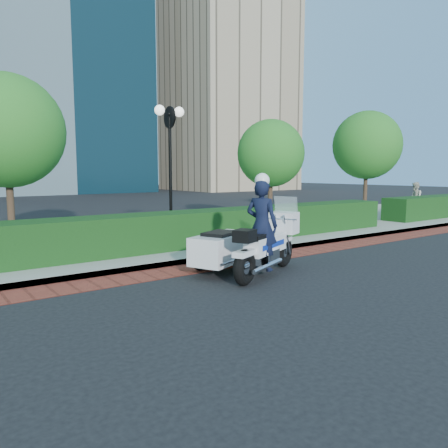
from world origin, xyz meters
TOP-DOWN VIEW (x-y plane):
  - ground at (0.00, 0.00)m, footprint 120.00×120.00m
  - brick_strip at (0.00, 1.50)m, footprint 60.00×1.00m
  - sidewalk at (0.00, 6.00)m, footprint 60.00×8.00m
  - hedge_main at (0.00, 3.60)m, footprint 18.00×1.20m
  - lamppost at (1.00, 5.20)m, footprint 1.02×0.70m
  - tree_b at (-3.50, 6.50)m, footprint 3.20×3.20m
  - tree_c at (6.50, 6.50)m, footprint 2.80×2.80m
  - tree_d at (13.00, 6.50)m, footprint 3.40×3.40m
  - tower_right at (28.00, 38.00)m, footprint 14.00×12.00m
  - police_motorcycle at (0.19, 0.29)m, footprint 2.89×2.18m
  - pedestrian at (14.84, 4.86)m, footprint 1.00×0.96m

SIDE VIEW (x-z plane):
  - ground at x=0.00m, z-range 0.00..0.00m
  - brick_strip at x=0.00m, z-range 0.00..0.01m
  - sidewalk at x=0.00m, z-range 0.00..0.15m
  - hedge_main at x=0.00m, z-range 0.15..1.15m
  - police_motorcycle at x=0.19m, z-range -0.36..1.91m
  - pedestrian at x=14.84m, z-range 0.15..1.78m
  - lamppost at x=1.00m, z-range 0.85..5.06m
  - tree_c at x=6.50m, z-range 0.90..5.20m
  - tree_b at x=-3.50m, z-range 0.99..5.88m
  - tree_d at x=13.00m, z-range 1.03..6.19m
  - tower_right at x=28.00m, z-range 0.00..28.00m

